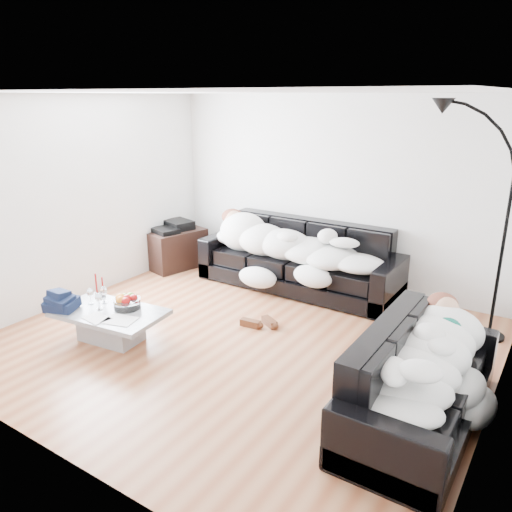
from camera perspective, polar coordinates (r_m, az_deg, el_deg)
The scene contains 24 objects.
ground at distance 5.56m, azimuth -1.72°, elevation -9.67°, with size 5.00×5.00×0.00m, color #964E2D.
wall_back at distance 7.01m, azimuth 8.83°, elevation 7.23°, with size 5.00×0.02×2.60m, color silver.
wall_left at distance 6.81m, azimuth -19.48°, elevation 6.10°, with size 0.02×4.50×2.60m, color silver.
wall_right at distance 4.24m, azimuth 27.05°, elevation -1.57°, with size 0.02×4.50×2.60m, color silver.
ceiling at distance 4.93m, azimuth -2.01°, elevation 18.22°, with size 5.00×5.00×0.00m, color white.
sofa_back at distance 6.89m, azimuth 4.87°, elevation -0.06°, with size 2.79×0.97×0.91m, color black.
sofa_right at distance 4.36m, azimuth 18.43°, elevation -13.03°, with size 1.97×0.84×0.80m, color black.
sleeper_back at distance 6.79m, azimuth 4.72°, elevation 1.44°, with size 2.36×0.82×0.47m, color white, non-canonical shape.
sleeper_right at distance 4.25m, azimuth 18.74°, elevation -10.38°, with size 1.69×0.71×0.41m, color white, non-canonical shape.
teal_cushion at distance 4.76m, azimuth 20.09°, elevation -6.15°, with size 0.36×0.30×0.20m, color #0C5846.
coffee_table at distance 5.73m, azimuth -16.28°, elevation -7.62°, with size 1.18×0.69×0.35m, color #939699.
fruit_bowl at distance 5.64m, azimuth -14.54°, elevation -4.99°, with size 0.29×0.29×0.18m, color white.
wine_glass_a at distance 5.86m, azimuth -16.99°, elevation -4.25°, with size 0.08×0.08×0.19m, color white.
wine_glass_b at distance 5.88m, azimuth -18.40°, elevation -4.38°, with size 0.08×0.08×0.18m, color white.
wine_glass_c at distance 5.69m, azimuth -17.49°, elevation -4.97°, with size 0.08×0.08×0.19m, color white.
candle_left at distance 6.10m, azimuth -17.79°, elevation -3.11°, with size 0.05×0.05×0.26m, color maroon.
candle_right at distance 6.02m, azimuth -17.11°, elevation -3.43°, with size 0.04×0.04×0.24m, color maroon.
newspaper_a at distance 5.40m, azimuth -15.29°, elevation -7.05°, with size 0.32×0.25×0.01m, color silver.
newspaper_b at distance 5.51m, azimuth -17.75°, elevation -6.75°, with size 0.28×0.20×0.01m, color silver.
navy_jacket at distance 5.79m, azimuth -21.50°, elevation -4.25°, with size 0.35×0.29×0.17m, color black, non-canonical shape.
shoes at distance 5.87m, azimuth 0.38°, elevation -7.59°, with size 0.41×0.30×0.09m, color #472311, non-canonical shape.
av_cabinet at distance 7.88m, azimuth -9.21°, elevation 0.87°, with size 0.59×0.86×0.59m, color black.
stereo at distance 7.79m, azimuth -9.34°, elevation 3.42°, with size 0.44×0.34×0.13m, color black.
floor_lamp at distance 5.84m, azimuth 26.46°, elevation 1.60°, with size 0.81×0.33×2.24m, color black, non-canonical shape.
Camera 1 is at (2.83, -4.03, 2.57)m, focal length 35.00 mm.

